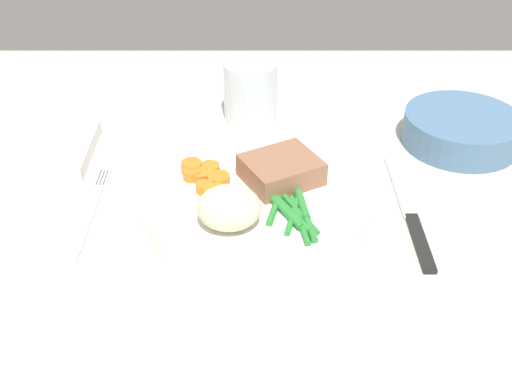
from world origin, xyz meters
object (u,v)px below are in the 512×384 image
(fork, at_px, (95,211))
(salad_bowl, at_px, (466,128))
(dinner_plate, at_px, (256,206))
(meat_portion, at_px, (286,170))
(water_glass, at_px, (255,95))
(knife, at_px, (414,212))
(napkin, at_px, (55,150))

(fork, bearing_deg, salad_bowl, 16.33)
(dinner_plate, distance_m, salad_bowl, 0.30)
(meat_portion, relative_size, water_glass, 0.97)
(dinner_plate, height_order, salad_bowl, salad_bowl)
(fork, distance_m, knife, 0.34)
(fork, xyz_separation_m, knife, (0.34, -0.00, -0.00))
(knife, distance_m, salad_bowl, 0.18)
(dinner_plate, distance_m, fork, 0.17)
(water_glass, distance_m, salad_bowl, 0.27)
(dinner_plate, relative_size, water_glass, 2.99)
(fork, bearing_deg, water_glass, 49.21)
(knife, bearing_deg, dinner_plate, 176.69)
(dinner_plate, distance_m, water_glass, 0.22)
(meat_portion, bearing_deg, knife, -16.58)
(dinner_plate, xyz_separation_m, salad_bowl, (0.26, 0.15, 0.01))
(napkin, bearing_deg, knife, -15.60)
(knife, distance_m, water_glass, 0.28)
(water_glass, bearing_deg, meat_portion, -78.69)
(dinner_plate, xyz_separation_m, napkin, (-0.25, 0.11, 0.00))
(meat_portion, distance_m, napkin, 0.29)
(dinner_plate, xyz_separation_m, knife, (0.17, -0.00, -0.01))
(meat_portion, bearing_deg, dinner_plate, -130.60)
(water_glass, bearing_deg, knife, -51.37)
(meat_portion, bearing_deg, salad_bowl, 24.95)
(knife, relative_size, water_glass, 2.53)
(knife, bearing_deg, napkin, 162.05)
(napkin, bearing_deg, water_glass, 22.20)
(fork, distance_m, napkin, 0.14)
(meat_portion, height_order, fork, meat_portion)
(dinner_plate, height_order, water_glass, water_glass)
(meat_portion, xyz_separation_m, water_glass, (-0.04, 0.18, 0.01))
(napkin, bearing_deg, salad_bowl, 3.55)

